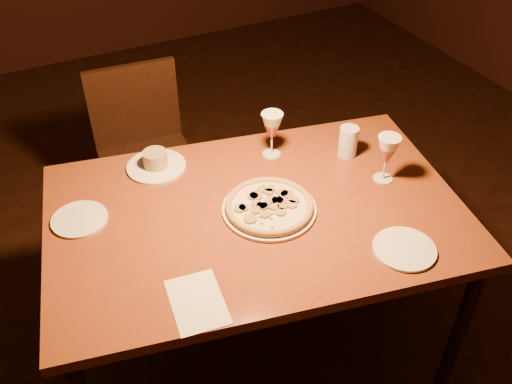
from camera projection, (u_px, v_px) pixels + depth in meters
name	position (u px, v px, depth m)	size (l,w,h in m)	color
dining_table	(256.00, 225.00, 2.12)	(1.66, 1.23, 0.81)	brown
chair_far	(145.00, 150.00, 2.87)	(0.48, 0.48, 0.93)	black
pizza_plate	(269.00, 206.00, 2.07)	(0.34, 0.34, 0.04)	white
ramekin_saucer	(156.00, 163.00, 2.27)	(0.24, 0.24, 0.07)	white
wine_glass_far	(272.00, 135.00, 2.29)	(0.09, 0.09, 0.19)	#B15649
wine_glass_right	(386.00, 159.00, 2.16)	(0.09, 0.09, 0.19)	#B15649
water_tumbler	(348.00, 141.00, 2.31)	(0.08, 0.08, 0.13)	silver
side_plate_left	(79.00, 219.00, 2.03)	(0.20, 0.20, 0.01)	white
side_plate_near	(404.00, 249.00, 1.92)	(0.21, 0.21, 0.01)	white
menu_card	(197.00, 302.00, 1.75)	(0.16, 0.23, 0.00)	white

